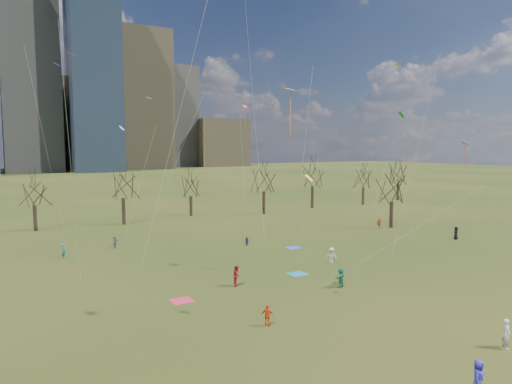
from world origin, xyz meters
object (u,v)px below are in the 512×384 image
blanket_crimson (182,301)px  person_2 (237,276)px  person_4 (268,315)px  person_1 (506,334)px  blanket_teal (298,274)px  person_0 (478,376)px  blanket_navy (294,248)px

blanket_crimson → person_2: size_ratio=0.91×
person_4 → person_1: bearing=-179.9°
blanket_teal → person_4: bearing=-133.9°
person_0 → person_1: size_ratio=0.93×
blanket_navy → person_2: (-12.33, -9.59, 0.87)m
blanket_teal → blanket_crimson: size_ratio=1.00×
person_1 → person_4: (-10.39, 9.68, -0.16)m
blanket_navy → blanket_crimson: same height
blanket_crimson → person_0: (7.64, -19.34, 0.80)m
person_4 → blanket_navy: bearing=-85.5°
person_0 → person_4: 12.75m
blanket_teal → person_4: size_ratio=1.11×
blanket_navy → person_4: bearing=-128.6°
person_2 → blanket_teal: bearing=-52.0°
blanket_crimson → person_4: (3.13, -7.42, 0.70)m
blanket_navy → person_0: bearing=-108.4°
blanket_teal → person_1: 18.84m
person_0 → person_2: 20.73m
blanket_crimson → person_2: (5.38, 1.26, 0.87)m
blanket_navy → person_0: person_0 is taller
blanket_crimson → person_0: 20.81m
person_0 → person_4: (-4.51, 11.92, -0.09)m
person_0 → person_2: size_ratio=0.92×
blanket_navy → blanket_crimson: (-17.71, -10.85, 0.00)m
blanket_navy → person_2: size_ratio=0.91×
blanket_navy → blanket_crimson: 20.77m
person_2 → blanket_navy: bearing=-17.5°
person_2 → person_4: size_ratio=1.23×
blanket_teal → person_0: size_ratio=0.99×
person_1 → person_0: bearing=144.6°
blanket_teal → person_4: 12.61m
person_2 → person_4: bearing=-159.9°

